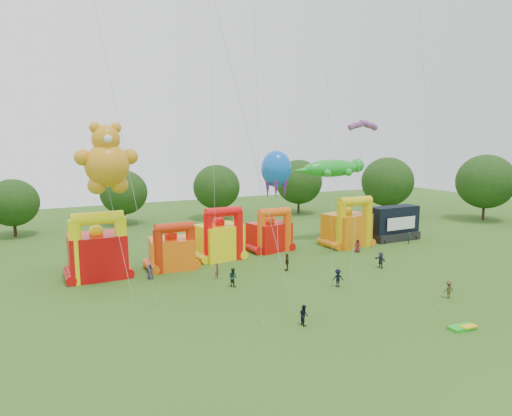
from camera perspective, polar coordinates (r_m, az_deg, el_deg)
name	(u,v)px	position (r m, az deg, el deg)	size (l,w,h in m)	color
ground	(408,351)	(33.54, 18.50, -16.64)	(160.00, 160.00, 0.00)	#2C5518
tree_ring	(393,261)	(31.06, 16.78, -6.31)	(119.66, 121.72, 12.07)	#352314
bouncy_castle_0	(98,252)	(49.27, -19.19, -5.26)	(5.58, 4.50, 7.02)	red
bouncy_castle_1	(172,251)	(50.72, -10.46, -5.25)	(5.07, 4.29, 5.30)	orange
bouncy_castle_2	(220,239)	(54.02, -4.52, -3.85)	(5.41, 4.62, 6.35)	#FFE90D
bouncy_castle_3	(270,234)	(57.91, 1.79, -3.25)	(5.46, 4.76, 5.63)	red
bouncy_castle_4	(348,227)	(61.58, 11.43, -2.33)	(6.19, 5.33, 6.74)	orange
stage_trailer	(394,224)	(66.89, 16.88, -1.88)	(7.31, 2.96, 4.80)	black
teddy_bear_kite	(112,189)	(44.18, -17.61, 2.28)	(5.76, 7.23, 15.71)	orange
gecko_kite	(345,195)	(63.07, 11.12, 1.55)	(11.79, 9.27, 11.40)	green
octopus_kite	(277,207)	(56.93, 2.63, 0.14)	(5.38, 8.69, 12.70)	blue
parafoil_kites	(245,157)	(41.66, -1.33, 6.43)	(32.81, 14.31, 30.82)	red
diamond_kites	(305,116)	(40.97, 6.19, 11.35)	(18.83, 16.31, 37.40)	red
folded_kite_bundle	(462,327)	(38.42, 24.40, -13.44)	(2.07, 1.22, 0.31)	green
spectator_0	(150,272)	(47.78, -13.10, -7.75)	(0.77, 0.50, 1.57)	#24283C
spectator_1	(217,271)	(46.85, -4.87, -7.84)	(0.59, 0.39, 1.63)	maroon
spectator_2	(233,277)	(44.39, -2.90, -8.62)	(0.89, 0.70, 1.84)	#163728
spectator_3	(338,278)	(44.91, 10.19, -8.61)	(1.12, 0.65, 1.74)	black
spectator_4	(287,262)	(49.54, 3.89, -6.77)	(1.10, 0.46, 1.87)	#3A2617
spectator_5	(381,260)	(52.31, 15.30, -6.30)	(1.61, 0.51, 1.73)	#272640
spectator_6	(358,246)	(58.65, 12.59, -4.62)	(0.82, 0.53, 1.67)	#5B1A22
spectator_7	(409,238)	(65.45, 18.60, -3.55)	(0.57, 0.37, 1.55)	#1C462B
spectator_8	(304,315)	(35.86, 5.99, -13.16)	(0.77, 0.60, 1.58)	black
spectator_9	(448,289)	(44.67, 22.92, -9.36)	(1.03, 0.59, 1.60)	#483D1D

